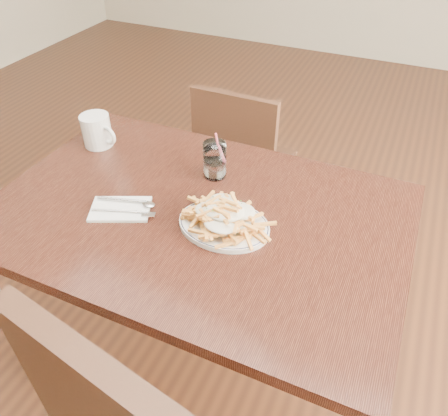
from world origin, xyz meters
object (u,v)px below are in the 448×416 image
at_px(table, 198,230).
at_px(fries_plate, 224,225).
at_px(water_glass, 215,162).
at_px(chair_far, 241,158).
at_px(loaded_fries, 224,213).
at_px(coffee_mug, 97,131).

height_order(table, fries_plate, fries_plate).
bearing_deg(fries_plate, water_glass, 120.71).
height_order(fries_plate, water_glass, water_glass).
bearing_deg(table, chair_far, 101.53).
height_order(table, water_glass, water_glass).
bearing_deg(table, loaded_fries, -18.30).
bearing_deg(fries_plate, chair_far, 108.38).
height_order(chair_far, coffee_mug, coffee_mug).
height_order(table, chair_far, chair_far).
bearing_deg(fries_plate, coffee_mug, 159.28).
height_order(loaded_fries, coffee_mug, coffee_mug).
distance_m(chair_far, water_glass, 0.64).
bearing_deg(table, coffee_mug, 158.77).
relative_size(table, fries_plate, 3.88).
distance_m(table, chair_far, 0.76).
relative_size(chair_far, coffee_mug, 5.76).
relative_size(water_glass, coffee_mug, 1.12).
relative_size(fries_plate, water_glass, 1.94).
distance_m(table, loaded_fries, 0.17).
distance_m(table, coffee_mug, 0.53).
height_order(chair_far, loaded_fries, loaded_fries).
bearing_deg(chair_far, table, -78.47).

